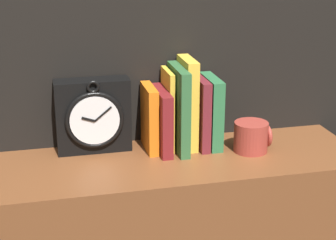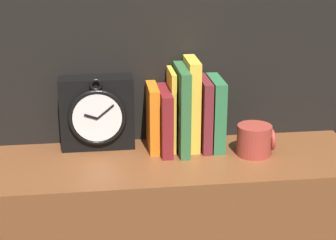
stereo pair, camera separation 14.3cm
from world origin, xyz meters
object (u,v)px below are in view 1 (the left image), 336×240
book_slot5_maroon (200,112)px  book_slot4_yellow (188,103)px  book_slot3_green (179,109)px  mug (252,137)px  book_slot2_yellow (168,109)px  book_slot1_maroon (161,121)px  book_slot0_orange (150,118)px  book_slot6_green (211,112)px  clock (93,116)px

book_slot5_maroon → book_slot4_yellow: bearing=167.7°
book_slot3_green → mug: bearing=-17.6°
book_slot2_yellow → book_slot5_maroon: size_ratio=1.12×
book_slot1_maroon → book_slot4_yellow: size_ratio=0.69×
book_slot5_maroon → mug: 0.16m
book_slot0_orange → book_slot5_maroon: book_slot5_maroon is taller
book_slot4_yellow → book_slot1_maroon: bearing=-168.8°
book_slot2_yellow → book_slot0_orange: bearing=-174.1°
book_slot5_maroon → book_slot6_green: bearing=0.5°
book_slot6_green → book_slot1_maroon: bearing=-176.7°
clock → book_slot5_maroon: (0.29, -0.03, -0.00)m
book_slot4_yellow → book_slot2_yellow: bearing=175.0°
book_slot3_green → clock: bearing=169.8°
book_slot4_yellow → book_slot6_green: 0.07m
book_slot1_maroon → book_slot4_yellow: bearing=11.2°
clock → book_slot6_green: 0.32m
book_slot1_maroon → book_slot5_maroon: book_slot5_maroon is taller
book_slot0_orange → mug: bearing=-16.4°
book_slot3_green → mug: (0.19, -0.06, -0.07)m
clock → book_slot4_yellow: 0.26m
book_slot3_green → book_slot5_maroon: size_ratio=1.18×
book_slot5_maroon → book_slot6_green: (0.03, 0.00, -0.00)m
clock → book_slot2_yellow: (0.20, -0.02, 0.01)m
clock → mug: bearing=-13.7°
book_slot5_maroon → mug: size_ratio=1.98×
clock → book_slot2_yellow: size_ratio=0.95×
book_slot1_maroon → book_slot3_green: (0.05, -0.00, 0.03)m
book_slot1_maroon → book_slot2_yellow: 0.04m
clock → book_slot1_maroon: (0.18, -0.04, -0.01)m
clock → book_slot4_yellow: size_ratio=0.84×
book_slot3_green → book_slot6_green: bearing=6.8°
book_slot1_maroon → book_slot4_yellow: 0.09m
book_slot3_green → book_slot4_yellow: (0.03, 0.02, 0.01)m
book_slot1_maroon → mug: 0.25m
book_slot3_green → mug: 0.21m
book_slot2_yellow → mug: size_ratio=2.22×
book_slot2_yellow → book_slot3_green: (0.02, -0.02, 0.01)m
book_slot5_maroon → book_slot1_maroon: bearing=-175.9°
book_slot1_maroon → book_slot5_maroon: 0.11m
clock → book_slot6_green: bearing=-5.2°
clock → book_slot1_maroon: bearing=-12.0°
clock → book_slot3_green: size_ratio=0.90×
book_slot0_orange → book_slot3_green: book_slot3_green is taller
book_slot0_orange → book_slot2_yellow: book_slot2_yellow is taller
book_slot0_orange → book_slot5_maroon: 0.14m
book_slot5_maroon → mug: book_slot5_maroon is taller
book_slot1_maroon → book_slot2_yellow: (0.02, 0.02, 0.02)m
clock → book_slot0_orange: clock is taller
book_slot4_yellow → mug: 0.20m
book_slot1_maroon → book_slot6_green: book_slot6_green is taller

